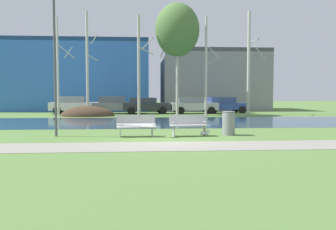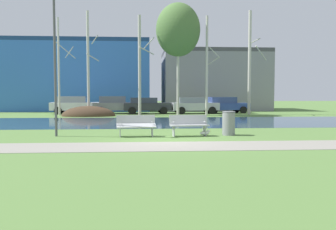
# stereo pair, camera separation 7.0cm
# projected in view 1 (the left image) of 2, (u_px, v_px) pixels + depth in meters

# --- Properties ---
(ground_plane) EXTENTS (120.00, 120.00, 0.00)m
(ground_plane) POSITION_uv_depth(u_px,v_px,m) (155.00, 120.00, 23.38)
(ground_plane) COLOR #517538
(paved_path_strip) EXTENTS (60.00, 2.11, 0.01)m
(paved_path_strip) POSITION_uv_depth(u_px,v_px,m) (168.00, 146.00, 11.70)
(paved_path_strip) COLOR gray
(paved_path_strip) RESTS_ON ground
(river_band) EXTENTS (80.00, 8.47, 0.01)m
(river_band) POSITION_uv_depth(u_px,v_px,m) (156.00, 122.00, 21.81)
(river_band) COLOR #284256
(river_band) RESTS_ON ground
(soil_mound) EXTENTS (4.20, 2.49, 1.60)m
(soil_mound) POSITION_uv_depth(u_px,v_px,m) (88.00, 116.00, 27.59)
(soil_mound) COLOR #423021
(soil_mound) RESTS_ON ground
(bench_left) EXTENTS (1.64, 0.69, 0.87)m
(bench_left) POSITION_uv_depth(u_px,v_px,m) (136.00, 125.00, 14.40)
(bench_left) COLOR #9EA0A3
(bench_left) RESTS_ON ground
(bench_right) EXTENTS (1.64, 0.70, 0.87)m
(bench_right) POSITION_uv_depth(u_px,v_px,m) (189.00, 125.00, 14.56)
(bench_right) COLOR #9EA0A3
(bench_right) RESTS_ON ground
(trash_bin) EXTENTS (0.56, 0.56, 1.01)m
(trash_bin) POSITION_uv_depth(u_px,v_px,m) (229.00, 123.00, 14.87)
(trash_bin) COLOR gray
(trash_bin) RESTS_ON ground
(seagull) EXTENTS (0.46, 0.17, 0.27)m
(seagull) POSITION_uv_depth(u_px,v_px,m) (205.00, 133.00, 14.55)
(seagull) COLOR white
(seagull) RESTS_ON ground
(streetlamp) EXTENTS (0.32, 0.32, 5.98)m
(streetlamp) POSITION_uv_depth(u_px,v_px,m) (54.00, 40.00, 14.22)
(streetlamp) COLOR #4C4C51
(streetlamp) RESTS_ON ground
(birch_far_left) EXTENTS (1.49, 2.63, 7.87)m
(birch_far_left) POSITION_uv_depth(u_px,v_px,m) (58.00, 66.00, 28.27)
(birch_far_left) COLOR beige
(birch_far_left) RESTS_ON ground
(birch_left) EXTENTS (1.01, 1.73, 8.33)m
(birch_left) POSITION_uv_depth(u_px,v_px,m) (87.00, 63.00, 27.96)
(birch_left) COLOR beige
(birch_left) RESTS_ON ground
(birch_center_left) EXTENTS (1.32, 2.36, 8.00)m
(birch_center_left) POSITION_uv_depth(u_px,v_px,m) (139.00, 65.00, 28.02)
(birch_center_left) COLOR #BCB7A8
(birch_center_left) RESTS_ON ground
(birch_center) EXTENTS (3.59, 3.59, 9.08)m
(birch_center) POSITION_uv_depth(u_px,v_px,m) (177.00, 30.00, 28.40)
(birch_center) COLOR #BCB7A8
(birch_center) RESTS_ON ground
(birch_center_right) EXTENTS (1.16, 2.06, 7.96)m
(birch_center_right) POSITION_uv_depth(u_px,v_px,m) (206.00, 66.00, 28.14)
(birch_center_right) COLOR beige
(birch_center_right) RESTS_ON ground
(birch_right) EXTENTS (1.58, 2.32, 8.69)m
(birch_right) POSITION_uv_depth(u_px,v_px,m) (249.00, 62.00, 29.49)
(birch_right) COLOR #BCB7A8
(birch_right) RESTS_ON ground
(parked_van_nearest_white) EXTENTS (4.45, 2.23, 1.53)m
(parked_van_nearest_white) POSITION_uv_depth(u_px,v_px,m) (74.00, 105.00, 30.83)
(parked_van_nearest_white) COLOR silver
(parked_van_nearest_white) RESTS_ON ground
(parked_sedan_second_grey) EXTENTS (4.15, 2.26, 1.54)m
(parked_sedan_second_grey) POSITION_uv_depth(u_px,v_px,m) (114.00, 105.00, 30.92)
(parked_sedan_second_grey) COLOR slate
(parked_sedan_second_grey) RESTS_ON ground
(parked_hatch_third_dark) EXTENTS (4.20, 2.22, 1.42)m
(parked_hatch_third_dark) POSITION_uv_depth(u_px,v_px,m) (145.00, 105.00, 30.67)
(parked_hatch_third_dark) COLOR #282B30
(parked_hatch_third_dark) RESTS_ON ground
(parked_wagon_fourth_silver) EXTENTS (4.23, 2.23, 1.42)m
(parked_wagon_fourth_silver) POSITION_uv_depth(u_px,v_px,m) (193.00, 105.00, 31.00)
(parked_wagon_fourth_silver) COLOR #B2B5BC
(parked_wagon_fourth_silver) RESTS_ON ground
(parked_suv_fifth_blue) EXTENTS (4.20, 2.29, 1.46)m
(parked_suv_fifth_blue) POSITION_uv_depth(u_px,v_px,m) (224.00, 105.00, 31.76)
(parked_suv_fifth_blue) COLOR #2D4793
(parked_suv_fifth_blue) RESTS_ON ground
(building_blue_store) EXTENTS (16.48, 9.04, 7.24)m
(building_blue_store) POSITION_uv_depth(u_px,v_px,m) (72.00, 77.00, 38.14)
(building_blue_store) COLOR #3870C6
(building_blue_store) RESTS_ON ground
(building_grey_warehouse) EXTENTS (10.88, 8.09, 6.34)m
(building_grey_warehouse) POSITION_uv_depth(u_px,v_px,m) (212.00, 81.00, 38.63)
(building_grey_warehouse) COLOR gray
(building_grey_warehouse) RESTS_ON ground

